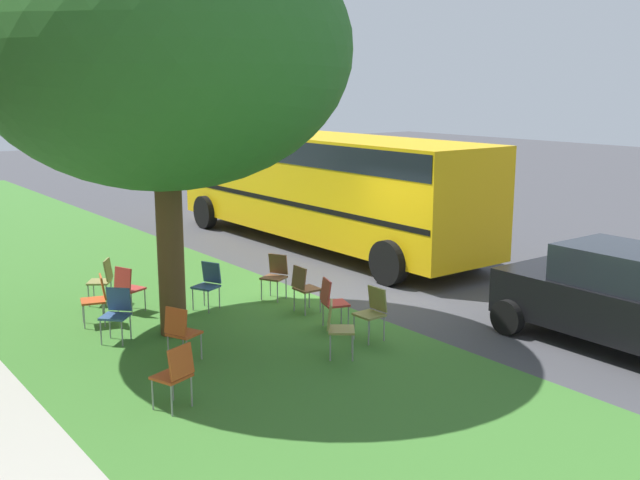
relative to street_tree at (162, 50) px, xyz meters
The scene contains 17 objects.
ground 5.85m from the street_tree, 94.31° to the right, with size 80.00×80.00×0.00m, color #424247.
grass_verge 4.68m from the street_tree, 130.25° to the right, with size 48.00×6.00×0.01m, color #3D752D.
street_tree is the anchor object (origin of this frame).
chair_0 5.17m from the street_tree, 154.60° to the left, with size 0.53×0.53×0.88m.
chair_1 4.92m from the street_tree, 74.25° to the right, with size 0.55×0.56×0.88m.
chair_2 4.41m from the street_tree, 34.13° to the left, with size 0.52×0.52×0.88m.
chair_3 4.94m from the street_tree, 121.26° to the right, with size 0.53×0.53×0.88m.
chair_4 5.09m from the street_tree, 149.21° to the right, with size 0.58×0.59×0.88m.
chair_5 5.33m from the street_tree, 132.22° to the right, with size 0.43×0.43×0.88m.
chair_6 4.43m from the street_tree, ahead, with size 0.54×0.54×0.88m.
chair_7 4.25m from the street_tree, 76.59° to the left, with size 0.59×0.59×0.88m.
chair_8 4.80m from the street_tree, ahead, with size 0.58×0.58×0.88m.
chair_9 4.38m from the street_tree, 158.91° to the left, with size 0.54×0.55×0.88m.
chair_10 4.83m from the street_tree, 98.35° to the right, with size 0.43×0.43×0.88m.
chair_11 4.40m from the street_tree, 51.87° to the right, with size 0.55×0.55×0.88m.
parked_car 8.17m from the street_tree, 132.42° to the right, with size 3.70×1.92×1.65m.
school_bus 8.07m from the street_tree, 56.49° to the right, with size 10.40×2.80×2.88m.
Camera 1 is at (-10.77, 8.73, 4.10)m, focal length 41.59 mm.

